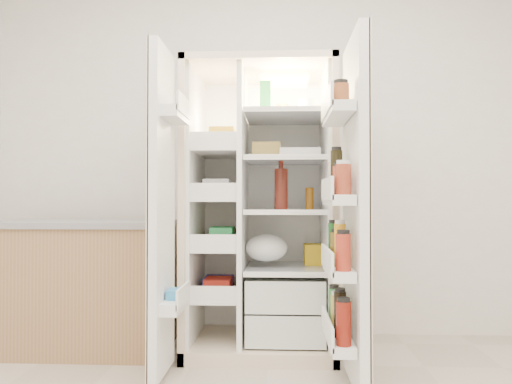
{
  "coord_description": "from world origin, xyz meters",
  "views": [
    {
      "loc": [
        0.07,
        -1.48,
        0.95
      ],
      "look_at": [
        -0.07,
        1.25,
        1.0
      ],
      "focal_mm": 34.0,
      "sensor_mm": 36.0,
      "label": 1
    }
  ],
  "objects": [
    {
      "name": "freezer_door",
      "position": [
        -0.55,
        1.05,
        0.89
      ],
      "size": [
        0.15,
        0.4,
        1.72
      ],
      "color": "white",
      "rests_on": "floor"
    },
    {
      "name": "fridge_door",
      "position": [
        0.43,
        0.96,
        0.87
      ],
      "size": [
        0.17,
        0.58,
        1.72
      ],
      "color": "white",
      "rests_on": "floor"
    },
    {
      "name": "wall_back",
      "position": [
        0.0,
        2.0,
        1.35
      ],
      "size": [
        4.0,
        0.02,
        2.7
      ],
      "primitive_type": "cube",
      "color": "white",
      "rests_on": "floor"
    },
    {
      "name": "kitchen_counter",
      "position": [
        -1.19,
        1.56,
        0.41
      ],
      "size": [
        1.13,
        0.6,
        0.82
      ],
      "color": "#A57752",
      "rests_on": "floor"
    },
    {
      "name": "refrigerator",
      "position": [
        -0.04,
        1.65,
        0.74
      ],
      "size": [
        0.92,
        0.7,
        1.8
      ],
      "color": "beige",
      "rests_on": "floor"
    }
  ]
}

